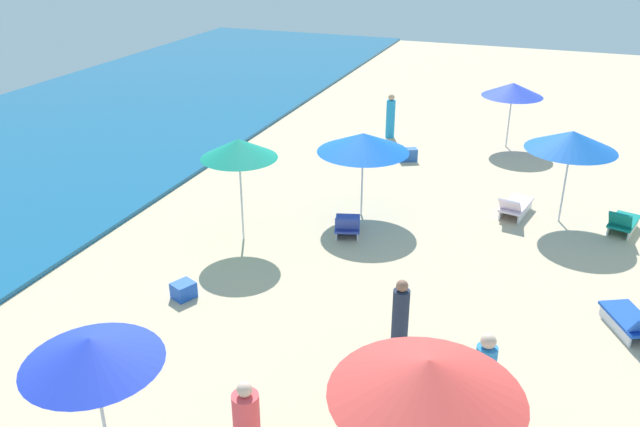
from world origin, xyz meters
TOP-DOWN VIEW (x-y plane):
  - umbrella_0 at (-6.33, 7.38)m, footprint 2.45×2.45m
  - umbrella_1 at (0.49, 13.39)m, footprint 1.86×1.86m
  - umbrella_2 at (-7.21, 11.63)m, footprint 1.88×1.88m
  - umbrella_3 at (2.97, 11.05)m, footprint 2.44×2.44m
  - lounge_chair_3_0 at (1.69, 11.02)m, footprint 1.35×0.94m
  - umbrella_4 at (4.43, 5.95)m, footprint 2.31×2.31m
  - lounge_chair_4_0 at (4.39, 7.11)m, footprint 1.60×0.87m
  - lounge_chair_4_1 at (4.27, 4.41)m, footprint 1.42×0.89m
  - lounge_chair_5_0 at (-0.52, 4.42)m, footprint 1.51×1.19m
  - umbrella_6 at (10.33, 7.96)m, footprint 2.08×2.08m
  - beachgoer_0 at (-3.90, 6.87)m, footprint 0.44×0.44m
  - beachgoer_1 at (-2.64, 8.56)m, footprint 0.39×0.39m
  - beachgoer_3 at (9.91, 12.11)m, footprint 0.36×0.36m
  - cooler_box_0 at (7.65, 10.88)m, footprint 0.57×0.68m
  - cooler_box_1 at (-2.46, 13.34)m, footprint 0.57×0.54m

SIDE VIEW (x-z plane):
  - cooler_box_1 at x=-2.46m, z-range 0.00..0.35m
  - cooler_box_0 at x=7.65m, z-range 0.00..0.42m
  - lounge_chair_3_0 at x=1.69m, z-range -0.09..0.60m
  - lounge_chair_5_0 at x=-0.52m, z-range -0.08..0.62m
  - lounge_chair_4_0 at x=4.39m, z-range -0.08..0.62m
  - lounge_chair_4_1 at x=4.27m, z-range -0.10..0.66m
  - beachgoer_1 at x=-2.64m, z-range -0.04..1.46m
  - beachgoer_0 at x=-3.90m, z-range -0.05..1.53m
  - beachgoer_3 at x=9.91m, z-range -0.05..1.57m
  - umbrella_6 at x=10.33m, z-range 0.90..3.18m
  - umbrella_3 at x=2.97m, z-range 0.91..3.24m
  - umbrella_4 at x=4.43m, z-range 1.00..3.52m
  - umbrella_2 at x=-7.21m, z-range 1.06..3.58m
  - umbrella_1 at x=0.49m, z-range 1.09..3.75m
  - umbrella_0 at x=-6.33m, z-range 1.08..3.76m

